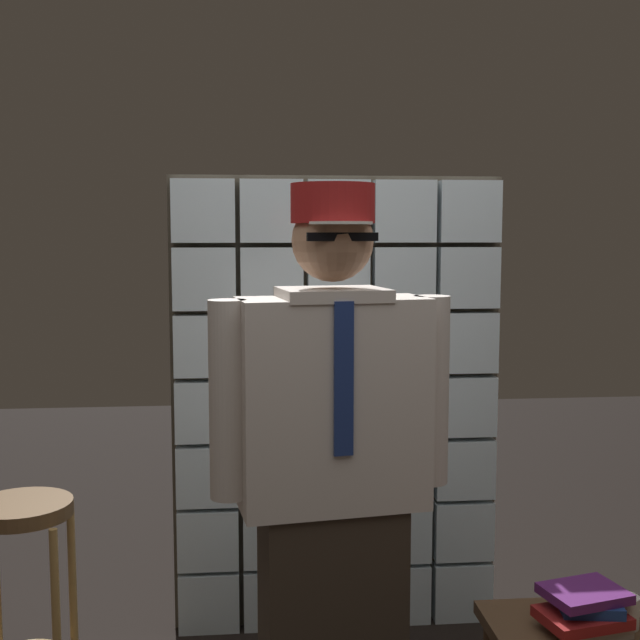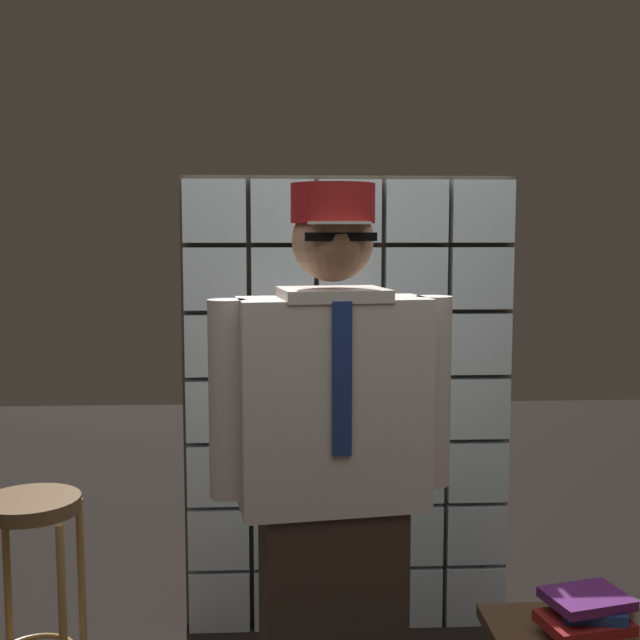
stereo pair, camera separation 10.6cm
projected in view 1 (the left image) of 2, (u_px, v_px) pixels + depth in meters
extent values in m
cube|color=silver|center=(209.00, 602.00, 3.51)|extent=(0.26, 0.08, 0.26)
cube|color=silver|center=(274.00, 599.00, 3.54)|extent=(0.26, 0.08, 0.26)
cube|color=silver|center=(338.00, 597.00, 3.56)|extent=(0.26, 0.08, 0.26)
cube|color=silver|center=(400.00, 594.00, 3.59)|extent=(0.26, 0.08, 0.26)
cube|color=silver|center=(462.00, 591.00, 3.61)|extent=(0.26, 0.08, 0.26)
cube|color=silver|center=(208.00, 540.00, 3.48)|extent=(0.26, 0.08, 0.26)
cube|color=silver|center=(273.00, 537.00, 3.51)|extent=(0.26, 0.08, 0.26)
cube|color=silver|center=(338.00, 535.00, 3.53)|extent=(0.26, 0.08, 0.26)
cube|color=silver|center=(401.00, 533.00, 3.56)|extent=(0.26, 0.08, 0.26)
cube|color=silver|center=(463.00, 531.00, 3.58)|extent=(0.26, 0.08, 0.26)
cube|color=silver|center=(207.00, 476.00, 3.45)|extent=(0.26, 0.08, 0.26)
cube|color=silver|center=(273.00, 474.00, 3.48)|extent=(0.26, 0.08, 0.26)
cube|color=silver|center=(338.00, 472.00, 3.50)|extent=(0.26, 0.08, 0.26)
cube|color=silver|center=(402.00, 471.00, 3.53)|extent=(0.26, 0.08, 0.26)
cube|color=silver|center=(465.00, 469.00, 3.56)|extent=(0.26, 0.08, 0.26)
cube|color=silver|center=(206.00, 411.00, 3.42)|extent=(0.26, 0.08, 0.26)
cube|color=silver|center=(273.00, 410.00, 3.45)|extent=(0.26, 0.08, 0.26)
cube|color=silver|center=(338.00, 409.00, 3.47)|extent=(0.26, 0.08, 0.26)
cube|color=silver|center=(402.00, 407.00, 3.50)|extent=(0.26, 0.08, 0.26)
cube|color=silver|center=(466.00, 406.00, 3.53)|extent=(0.26, 0.08, 0.26)
cube|color=silver|center=(205.00, 346.00, 3.39)|extent=(0.26, 0.08, 0.26)
cube|color=silver|center=(272.00, 345.00, 3.42)|extent=(0.26, 0.08, 0.26)
cube|color=silver|center=(338.00, 344.00, 3.44)|extent=(0.26, 0.08, 0.26)
cube|color=silver|center=(403.00, 343.00, 3.47)|extent=(0.26, 0.08, 0.26)
cube|color=silver|center=(467.00, 342.00, 3.50)|extent=(0.26, 0.08, 0.26)
cube|color=silver|center=(204.00, 279.00, 3.36)|extent=(0.26, 0.08, 0.26)
cube|color=silver|center=(272.00, 279.00, 3.39)|extent=(0.26, 0.08, 0.26)
cube|color=silver|center=(338.00, 278.00, 3.41)|extent=(0.26, 0.08, 0.26)
cube|color=silver|center=(404.00, 278.00, 3.44)|extent=(0.26, 0.08, 0.26)
cube|color=silver|center=(468.00, 278.00, 3.47)|extent=(0.26, 0.08, 0.26)
cube|color=silver|center=(203.00, 211.00, 3.33)|extent=(0.26, 0.08, 0.26)
cube|color=silver|center=(271.00, 211.00, 3.36)|extent=(0.26, 0.08, 0.26)
cube|color=silver|center=(338.00, 211.00, 3.38)|extent=(0.26, 0.08, 0.26)
cube|color=silver|center=(405.00, 211.00, 3.41)|extent=(0.26, 0.08, 0.26)
cube|color=silver|center=(470.00, 212.00, 3.44)|extent=(0.26, 0.08, 0.26)
cube|color=#4C4438|center=(337.00, 406.00, 3.52)|extent=(1.41, 0.02, 1.96)
cube|color=silver|center=(332.00, 403.00, 2.43)|extent=(0.58, 0.32, 0.63)
cube|color=navy|center=(344.00, 379.00, 2.30)|extent=(0.06, 0.02, 0.44)
cube|color=silver|center=(333.00, 294.00, 2.40)|extent=(0.34, 0.29, 0.04)
sphere|color=#A87A5B|center=(333.00, 241.00, 2.38)|extent=(0.24, 0.24, 0.24)
ellipsoid|color=black|center=(337.00, 256.00, 2.33)|extent=(0.17, 0.11, 0.11)
cube|color=black|center=(343.00, 237.00, 2.27)|extent=(0.20, 0.04, 0.02)
cylinder|color=white|center=(341.00, 223.00, 2.29)|extent=(0.20, 0.20, 0.01)
cylinder|color=maroon|center=(333.00, 203.00, 2.37)|extent=(0.24, 0.24, 0.11)
cylinder|color=silver|center=(431.00, 390.00, 2.50)|extent=(0.13, 0.13, 0.58)
cylinder|color=silver|center=(228.00, 400.00, 2.36)|extent=(0.13, 0.13, 0.58)
cylinder|color=brown|center=(21.00, 509.00, 2.76)|extent=(0.34, 0.34, 0.05)
cylinder|color=tan|center=(57.00, 640.00, 2.69)|extent=(0.03, 0.03, 0.75)
cylinder|color=tan|center=(73.00, 603.00, 2.95)|extent=(0.03, 0.03, 0.75)
cube|color=gray|center=(587.00, 624.00, 2.42)|extent=(0.22, 0.20, 0.03)
cube|color=maroon|center=(582.00, 617.00, 2.39)|extent=(0.27, 0.22, 0.03)
cube|color=navy|center=(588.00, 603.00, 2.41)|extent=(0.20, 0.19, 0.03)
cube|color=#591E66|center=(584.00, 593.00, 2.41)|extent=(0.26, 0.22, 0.03)
cylinder|color=silver|center=(626.00, 611.00, 2.43)|extent=(0.08, 0.08, 0.09)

